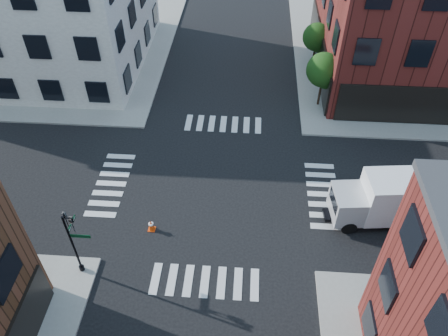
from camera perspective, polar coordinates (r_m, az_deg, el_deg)
name	(u,v)px	position (r m, az deg, el deg)	size (l,w,h in m)	color
ground	(216,189)	(28.76, -1.09, -2.74)	(120.00, 120.00, 0.00)	black
sidewalk_ne	(446,46)	(49.58, 27.05, 14.05)	(30.00, 30.00, 0.15)	gray
sidewalk_nw	(30,32)	(51.20, -23.99, 15.94)	(30.00, 30.00, 0.15)	gray
building_nw	(11,0)	(44.23, -26.09, 19.12)	(22.00, 16.00, 11.00)	beige
tree_near	(324,72)	(35.07, 12.97, 12.16)	(2.69, 2.69, 4.49)	black
tree_far	(317,39)	(40.42, 12.07, 16.21)	(2.43, 2.43, 4.07)	black
signal_pole	(73,237)	(23.82, -19.13, -8.55)	(1.29, 1.24, 4.60)	black
box_truck	(397,199)	(27.71, 21.67, -3.78)	(7.60, 3.01, 3.37)	silver
traffic_cone	(151,225)	(26.58, -9.49, -7.40)	(0.44, 0.44, 0.79)	#F3430A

